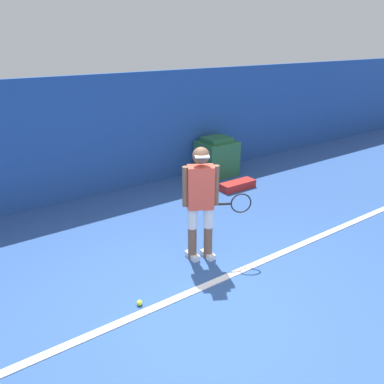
{
  "coord_description": "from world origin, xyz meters",
  "views": [
    {
      "loc": [
        -2.08,
        -2.62,
        2.89
      ],
      "look_at": [
        0.56,
        1.25,
        0.94
      ],
      "focal_mm": 35.0,
      "sensor_mm": 36.0,
      "label": 1
    }
  ],
  "objects_px": {
    "tennis_player": "(201,200)",
    "covered_chair": "(217,157)",
    "equipment_bag": "(238,185)",
    "tennis_ball": "(140,303)"
  },
  "relations": [
    {
      "from": "tennis_ball",
      "to": "covered_chair",
      "type": "height_order",
      "value": "covered_chair"
    },
    {
      "from": "tennis_ball",
      "to": "equipment_bag",
      "type": "bearing_deg",
      "value": 32.44
    },
    {
      "from": "tennis_player",
      "to": "covered_chair",
      "type": "bearing_deg",
      "value": 76.71
    },
    {
      "from": "tennis_player",
      "to": "tennis_ball",
      "type": "bearing_deg",
      "value": -132.23
    },
    {
      "from": "covered_chair",
      "to": "equipment_bag",
      "type": "distance_m",
      "value": 1.0
    },
    {
      "from": "equipment_bag",
      "to": "tennis_player",
      "type": "bearing_deg",
      "value": -141.72
    },
    {
      "from": "tennis_ball",
      "to": "covered_chair",
      "type": "relative_size",
      "value": 0.08
    },
    {
      "from": "tennis_ball",
      "to": "covered_chair",
      "type": "xyz_separation_m",
      "value": [
        3.48,
        3.03,
        0.37
      ]
    },
    {
      "from": "tennis_ball",
      "to": "equipment_bag",
      "type": "distance_m",
      "value": 3.92
    },
    {
      "from": "tennis_player",
      "to": "covered_chair",
      "type": "height_order",
      "value": "tennis_player"
    }
  ]
}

